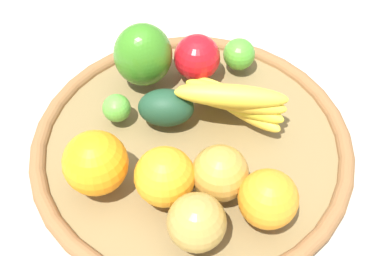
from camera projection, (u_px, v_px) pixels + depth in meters
name	position (u px, v px, depth m)	size (l,w,h in m)	color
ground_plane	(192.00, 153.00, 0.74)	(2.40, 2.40, 0.00)	#C3B4A0
basket	(192.00, 145.00, 0.73)	(0.46, 0.46, 0.04)	olive
avocado	(166.00, 108.00, 0.71)	(0.08, 0.05, 0.05)	#1C4129
orange_2	(165.00, 177.00, 0.62)	(0.08, 0.08, 0.08)	orange
orange_0	(268.00, 199.00, 0.60)	(0.07, 0.07, 0.07)	orange
bell_pepper	(143.00, 55.00, 0.75)	(0.09, 0.08, 0.10)	#367A1D
apple_2	(197.00, 57.00, 0.77)	(0.07, 0.07, 0.07)	red
banana_bunch	(233.00, 100.00, 0.71)	(0.15, 0.16, 0.08)	yellow
lime_0	(239.00, 54.00, 0.79)	(0.05, 0.05, 0.05)	#4A9E2E
orange_1	(95.00, 163.00, 0.63)	(0.08, 0.08, 0.08)	orange
lime_1	(117.00, 108.00, 0.72)	(0.04, 0.04, 0.04)	#56A837
apple_0	(197.00, 222.00, 0.58)	(0.07, 0.07, 0.07)	#A5843C
apple_1	(220.00, 173.00, 0.63)	(0.07, 0.07, 0.07)	#BB8936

